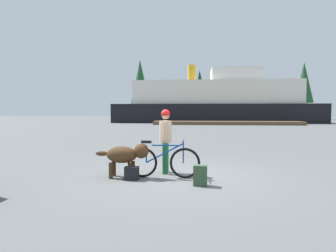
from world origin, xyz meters
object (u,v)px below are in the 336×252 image
Objects in this scene: handbag_pannier at (132,173)px; sailboat_moored at (299,118)px; dog at (126,155)px; ferry_boat at (216,103)px; person_cyclist at (165,135)px; bicycle at (163,162)px; backpack at (200,175)px.

sailboat_moored is at bearing 65.99° from handbag_pannier.
ferry_boat is (4.60, 34.60, 2.27)m from dog.
sailboat_moored reaches higher than person_cyclist.
bicycle is at bearing 22.13° from handbag_pannier.
ferry_boat is at bearing 85.43° from backpack.
bicycle is 0.06× the size of ferry_boat.
handbag_pannier is 35.22m from ferry_boat.
backpack is at bearing -12.41° from handbag_pannier.
ferry_boat is 13.45m from sailboat_moored.
ferry_boat reaches higher than sailboat_moored.
backpack is at bearing -53.21° from person_cyclist.
backpack is at bearing -111.84° from sailboat_moored.
person_cyclist is 41.07m from sailboat_moored.
ferry_boat is 3.61× the size of sailboat_moored.
person_cyclist is 1.65m from backpack.
person_cyclist is (0.01, 0.54, 0.59)m from bicycle.
dog is at bearing -177.44° from bicycle.
bicycle is 0.23× the size of sailboat_moored.
handbag_pannier is at bearing -50.43° from dog.
dog is 0.50m from handbag_pannier.
handbag_pannier is (-1.58, 0.35, -0.06)m from backpack.
ferry_boat is at bearing 82.43° from dog.
ferry_boat is at bearing 83.81° from person_cyclist.
bicycle reaches higher than dog.
sailboat_moored reaches higher than bicycle.
sailboat_moored is at bearing 66.42° from person_cyclist.
person_cyclist is at bearing 89.39° from bicycle.
sailboat_moored is (16.43, 37.64, -0.50)m from person_cyclist.
dog is at bearing -97.57° from ferry_boat.
sailboat_moored is (17.14, 38.46, 0.32)m from handbag_pannier.
handbag_pannier is at bearing -97.19° from ferry_boat.
sailboat_moored is (15.55, 38.81, 0.26)m from backpack.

